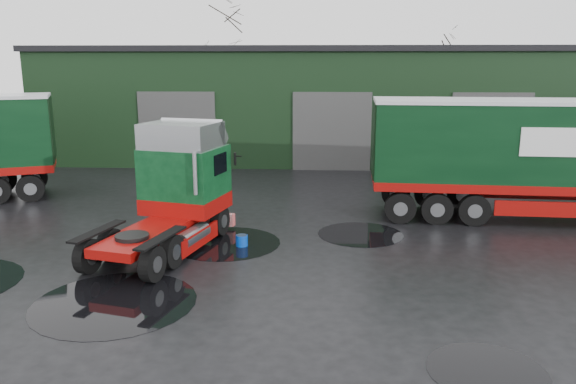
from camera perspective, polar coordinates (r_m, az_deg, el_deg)
The scene contains 11 objects.
ground at distance 15.81m, azimuth -1.66°, elevation -7.20°, with size 100.00×100.00×0.00m, color black.
warehouse at distance 34.87m, azimuth 4.24°, elevation 9.22°, with size 32.40×12.40×6.30m.
hero_tractor at distance 16.59m, azimuth -13.07°, elevation 0.11°, with size 2.53×5.97×3.71m, color #0C3C1B, non-canonical shape.
lorry_right at distance 21.72m, azimuth 25.36°, elevation 2.94°, with size 2.80×16.20×4.26m, color silver, non-canonical shape.
wash_bucket at distance 17.20m, azimuth -4.72°, elevation -4.94°, with size 0.37×0.37×0.34m, color #083BB8.
tree_back_a at distance 45.37m, azimuth -6.40°, elevation 12.07°, with size 4.40×4.40×9.50m, color black, non-canonical shape.
tree_back_b at distance 45.68m, azimuth 14.23°, elevation 10.51°, with size 4.40×4.40×7.50m, color black, non-canonical shape.
puddle_0 at distance 13.93m, azimuth -17.21°, elevation -10.68°, with size 3.80×3.80×0.01m, color black.
puddle_1 at distance 18.48m, azimuth 7.37°, elevation -4.27°, with size 2.78×2.78×0.01m, color black.
puddle_3 at distance 11.27m, azimuth 19.57°, elevation -16.80°, with size 2.17×2.17×0.01m, color black.
puddle_4 at distance 17.58m, azimuth -6.37°, elevation -5.15°, with size 3.41×3.41×0.01m, color black.
Camera 1 is at (1.20, -14.79, 5.48)m, focal length 35.00 mm.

